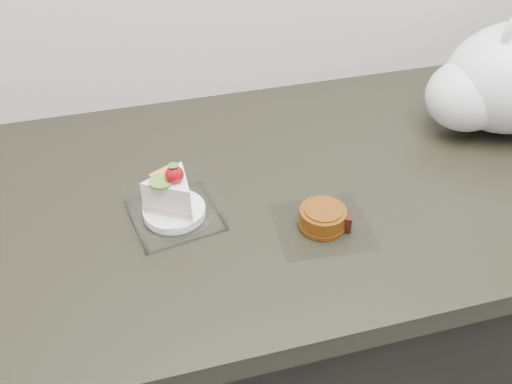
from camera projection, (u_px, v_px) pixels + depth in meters
The scene contains 4 objects.
counter at pixel (305, 338), 1.24m from camera, with size 2.04×0.64×0.90m.
cake_tray at pixel (173, 203), 0.86m from camera, with size 0.15×0.15×0.10m.
mooncake_wrap at pixel (323, 219), 0.85m from camera, with size 0.15×0.14×0.03m.
plastic_bag at pixel (506, 80), 1.02m from camera, with size 0.33×0.25×0.24m.
Camera 1 is at (-0.31, 0.98, 1.48)m, focal length 40.00 mm.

